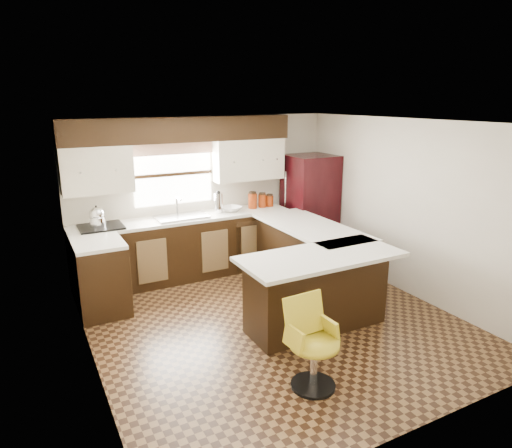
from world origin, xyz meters
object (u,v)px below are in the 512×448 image
peninsula_long (307,260)px  bar_chair (314,345)px  refrigerator (310,208)px  peninsula_return (316,292)px

peninsula_long → bar_chair: (-1.23, -1.95, -0.01)m
peninsula_long → refrigerator: bearing=54.7°
peninsula_long → peninsula_return: (-0.53, -0.97, 0.00)m
peninsula_long → bar_chair: size_ratio=2.22×
peninsula_return → bar_chair: 1.20m
peninsula_return → bar_chair: (-0.70, -0.97, -0.01)m
peninsula_return → refrigerator: (1.33, 2.11, 0.43)m
peninsula_long → peninsula_return: bearing=-118.3°
peninsula_long → bar_chair: bearing=-122.3°
refrigerator → peninsula_long: bearing=-125.3°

